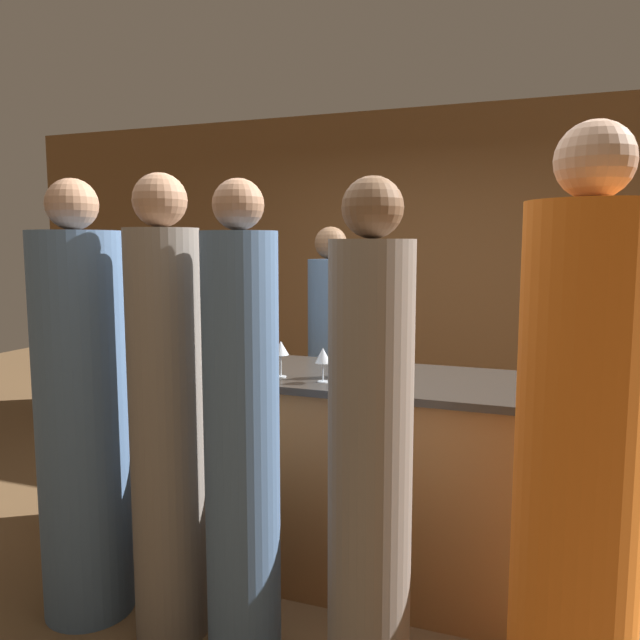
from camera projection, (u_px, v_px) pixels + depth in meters
ground_plane at (332, 568)px, 3.25m from camera, size 14.00×14.00×0.00m
back_wall at (426, 277)px, 5.28m from camera, size 8.00×0.06×2.80m
bar_counter at (333, 472)px, 3.18m from camera, size 2.78×0.76×1.04m
bartender at (330, 378)px, 3.90m from camera, size 0.28×0.28×1.78m
guest_0 at (82, 418)px, 2.78m from camera, size 0.39×0.39×1.96m
guest_1 at (242, 441)px, 2.44m from camera, size 0.30×0.30×1.92m
guest_2 at (167, 424)px, 2.61m from camera, size 0.31×0.31×1.96m
guest_3 at (370, 460)px, 2.24m from camera, size 0.30×0.30×1.91m
guest_4 at (578, 483)px, 1.92m from camera, size 0.39×0.39×2.03m
wine_bottle_0 at (359, 351)px, 3.03m from camera, size 0.07×0.07×0.32m
wine_bottle_1 at (251, 343)px, 3.37m from camera, size 0.07×0.07×0.29m
wine_glass_0 at (613, 368)px, 2.60m from camera, size 0.08×0.08×0.16m
wine_glass_1 at (225, 344)px, 3.14m from camera, size 0.07×0.07×0.18m
wine_glass_2 at (323, 356)px, 2.89m from camera, size 0.08×0.08×0.16m
wine_glass_3 at (119, 334)px, 3.55m from camera, size 0.08×0.08×0.17m
wine_glass_4 at (564, 378)px, 2.45m from camera, size 0.07×0.07×0.16m
wine_glass_5 at (105, 338)px, 3.45m from camera, size 0.08×0.08×0.16m
wine_glass_6 at (281, 349)px, 3.00m from camera, size 0.08×0.08×0.18m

